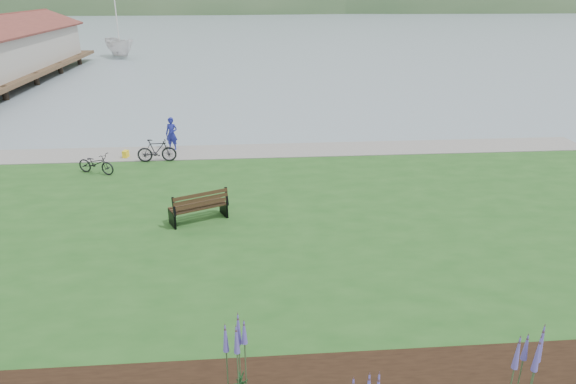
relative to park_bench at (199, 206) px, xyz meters
name	(u,v)px	position (x,y,z in m)	size (l,w,h in m)	color
ground	(227,222)	(0.85, 0.74, -0.97)	(600.00, 600.00, 0.00)	gray
lawn	(225,244)	(0.85, -1.26, -0.77)	(34.00, 20.00, 0.40)	#21521D
shoreline_path	(231,152)	(0.85, 7.64, -0.55)	(34.00, 2.20, 0.03)	gray
far_hillside	(300,10)	(20.85, 170.74, -0.97)	(580.00, 80.00, 38.00)	#33532F
park_bench	(199,206)	(0.00, 0.00, 0.00)	(1.99, 1.44, 1.15)	black
person	(171,131)	(-1.92, 8.19, 0.35)	(0.67, 0.46, 1.83)	navy
bicycle_a	(96,163)	(-4.64, 5.08, -0.13)	(1.69, 0.59, 0.88)	black
bicycle_b	(157,151)	(-2.37, 6.46, -0.06)	(1.70, 0.49, 1.03)	black
sailboat	(121,58)	(-12.58, 46.11, -0.97)	(10.04, 10.22, 26.46)	silver
pannier	(126,154)	(-3.89, 7.12, -0.40)	(0.20, 0.31, 0.34)	yellow
echium_1	(523,380)	(6.23, -8.97, 0.41)	(0.62, 0.62, 2.30)	#133519
echium_4	(239,363)	(1.38, -8.15, 0.42)	(0.62, 0.62, 2.32)	#133519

